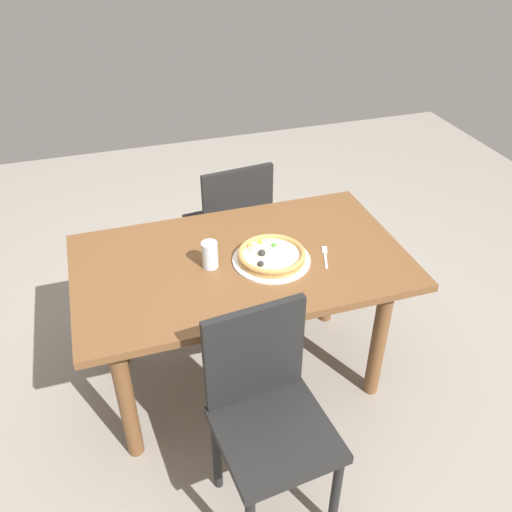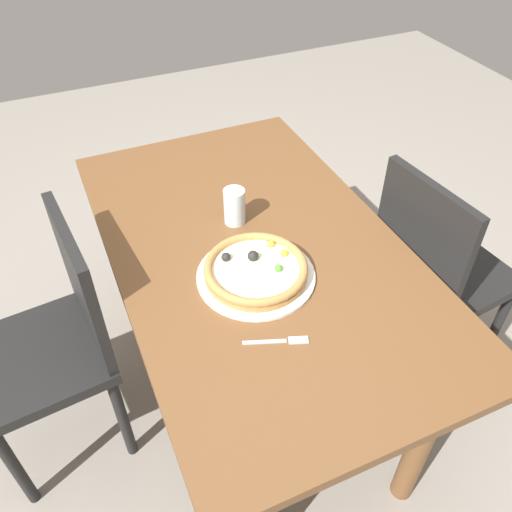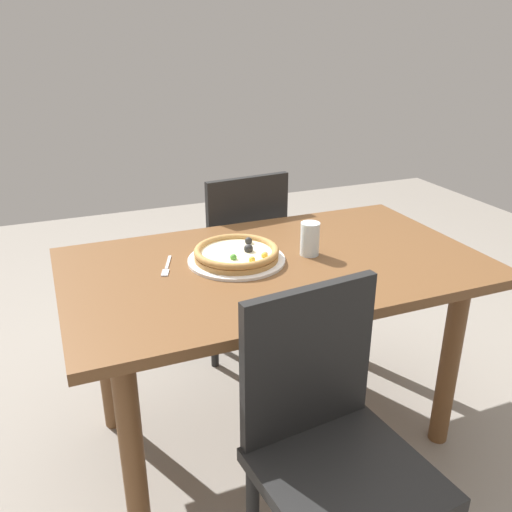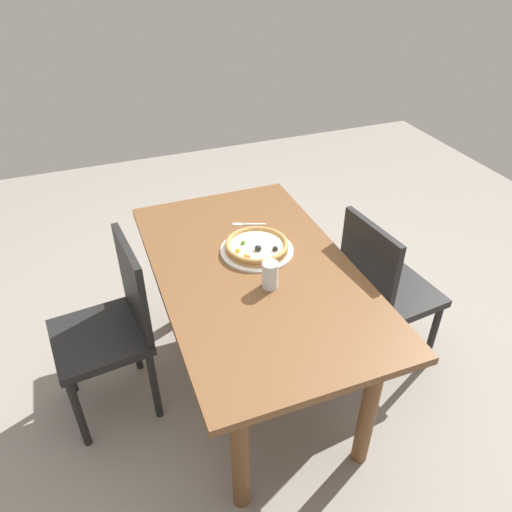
{
  "view_description": "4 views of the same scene",
  "coord_description": "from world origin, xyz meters",
  "px_view_note": "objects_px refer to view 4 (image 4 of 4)",
  "views": [
    {
      "loc": [
        -0.51,
        -1.83,
        2.07
      ],
      "look_at": [
        0.06,
        -0.03,
        0.75
      ],
      "focal_mm": 37.9,
      "sensor_mm": 36.0,
      "label": 1
    },
    {
      "loc": [
        1.09,
        -0.48,
        1.76
      ],
      "look_at": [
        0.06,
        -0.03,
        0.75
      ],
      "focal_mm": 36.78,
      "sensor_mm": 36.0,
      "label": 2
    },
    {
      "loc": [
        0.7,
        1.54,
        1.46
      ],
      "look_at": [
        0.06,
        -0.03,
        0.75
      ],
      "focal_mm": 37.74,
      "sensor_mm": 36.0,
      "label": 3
    },
    {
      "loc": [
        -1.58,
        0.6,
        1.99
      ],
      "look_at": [
        0.06,
        -0.03,
        0.75
      ],
      "focal_mm": 33.97,
      "sensor_mm": 36.0,
      "label": 4
    }
  ],
  "objects_px": {
    "dining_table": "(255,288)",
    "chair_far": "(113,325)",
    "plate": "(257,250)",
    "drinking_glass": "(270,275)",
    "fork": "(246,224)",
    "pizza": "(257,246)",
    "chair_near": "(382,289)"
  },
  "relations": [
    {
      "from": "chair_near",
      "to": "fork",
      "type": "distance_m",
      "value": 0.74
    },
    {
      "from": "dining_table",
      "to": "plate",
      "type": "height_order",
      "value": "plate"
    },
    {
      "from": "plate",
      "to": "drinking_glass",
      "type": "distance_m",
      "value": 0.27
    },
    {
      "from": "chair_far",
      "to": "plate",
      "type": "relative_size",
      "value": 2.66
    },
    {
      "from": "pizza",
      "to": "drinking_glass",
      "type": "height_order",
      "value": "drinking_glass"
    },
    {
      "from": "fork",
      "to": "plate",
      "type": "bearing_deg",
      "value": 101.91
    },
    {
      "from": "chair_near",
      "to": "drinking_glass",
      "type": "distance_m",
      "value": 0.69
    },
    {
      "from": "chair_far",
      "to": "fork",
      "type": "distance_m",
      "value": 0.79
    },
    {
      "from": "plate",
      "to": "pizza",
      "type": "xyz_separation_m",
      "value": [
        -0.0,
        0.0,
        0.03
      ]
    },
    {
      "from": "chair_far",
      "to": "drinking_glass",
      "type": "height_order",
      "value": "chair_far"
    },
    {
      "from": "chair_near",
      "to": "pizza",
      "type": "xyz_separation_m",
      "value": [
        0.21,
        0.58,
        0.26
      ]
    },
    {
      "from": "dining_table",
      "to": "drinking_glass",
      "type": "distance_m",
      "value": 0.22
    },
    {
      "from": "plate",
      "to": "chair_far",
      "type": "bearing_deg",
      "value": 89.87
    },
    {
      "from": "fork",
      "to": "drinking_glass",
      "type": "distance_m",
      "value": 0.5
    },
    {
      "from": "dining_table",
      "to": "chair_near",
      "type": "bearing_deg",
      "value": -97.8
    },
    {
      "from": "plate",
      "to": "chair_near",
      "type": "bearing_deg",
      "value": -109.85
    },
    {
      "from": "plate",
      "to": "drinking_glass",
      "type": "relative_size",
      "value": 2.83
    },
    {
      "from": "chair_near",
      "to": "fork",
      "type": "bearing_deg",
      "value": -135.11
    },
    {
      "from": "pizza",
      "to": "drinking_glass",
      "type": "distance_m",
      "value": 0.26
    },
    {
      "from": "plate",
      "to": "fork",
      "type": "height_order",
      "value": "plate"
    },
    {
      "from": "drinking_glass",
      "to": "pizza",
      "type": "bearing_deg",
      "value": -8.9
    },
    {
      "from": "chair_far",
      "to": "drinking_glass",
      "type": "distance_m",
      "value": 0.76
    },
    {
      "from": "pizza",
      "to": "chair_far",
      "type": "bearing_deg",
      "value": 89.79
    },
    {
      "from": "drinking_glass",
      "to": "dining_table",
      "type": "bearing_deg",
      "value": 5.68
    },
    {
      "from": "chair_far",
      "to": "pizza",
      "type": "height_order",
      "value": "chair_far"
    },
    {
      "from": "dining_table",
      "to": "fork",
      "type": "relative_size",
      "value": 8.87
    },
    {
      "from": "drinking_glass",
      "to": "chair_near",
      "type": "bearing_deg",
      "value": -85.39
    },
    {
      "from": "dining_table",
      "to": "plate",
      "type": "xyz_separation_m",
      "value": [
        0.12,
        -0.05,
        0.11
      ]
    },
    {
      "from": "dining_table",
      "to": "drinking_glass",
      "type": "relative_size",
      "value": 12.06
    },
    {
      "from": "dining_table",
      "to": "chair_far",
      "type": "xyz_separation_m",
      "value": [
        0.12,
        0.63,
        -0.13
      ]
    },
    {
      "from": "fork",
      "to": "drinking_glass",
      "type": "relative_size",
      "value": 1.36
    },
    {
      "from": "dining_table",
      "to": "pizza",
      "type": "xyz_separation_m",
      "value": [
        0.12,
        -0.05,
        0.14
      ]
    }
  ]
}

